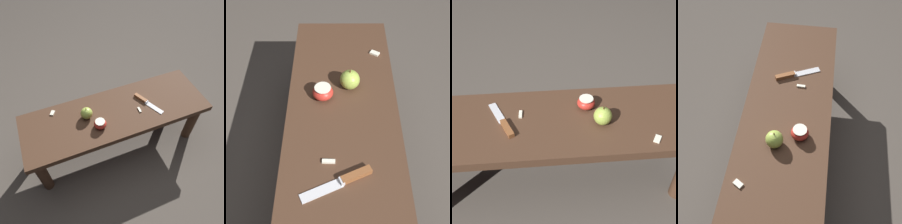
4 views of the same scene
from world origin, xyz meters
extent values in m
plane|color=#4C443D|center=(0.00, 0.00, 0.00)|extent=(8.00, 8.00, 0.00)
cube|color=#472D1E|center=(0.00, 0.00, 0.37)|extent=(1.25, 0.41, 0.04)
cylinder|color=#472D1E|center=(-0.56, -0.15, 0.18)|extent=(0.07, 0.07, 0.35)
cylinder|color=#472D1E|center=(-0.56, 0.15, 0.18)|extent=(0.07, 0.07, 0.35)
cube|color=silver|center=(-0.25, 0.07, 0.40)|extent=(0.08, 0.14, 0.00)
cube|color=silver|center=(-0.22, 0.01, 0.40)|extent=(0.03, 0.02, 0.02)
cube|color=brown|center=(-0.20, -0.04, 0.40)|extent=(0.06, 0.10, 0.02)
sphere|color=#9EB747|center=(0.19, -0.03, 0.43)|extent=(0.08, 0.08, 0.08)
cylinder|color=#4C3319|center=(0.19, -0.03, 0.47)|extent=(0.01, 0.01, 0.01)
ellipsoid|color=red|center=(0.14, 0.07, 0.42)|extent=(0.08, 0.08, 0.05)
cylinder|color=white|center=(0.14, 0.07, 0.44)|extent=(0.06, 0.06, 0.00)
cube|color=white|center=(0.39, -0.14, 0.40)|extent=(0.04, 0.05, 0.01)
cube|color=white|center=(-0.15, 0.05, 0.40)|extent=(0.02, 0.04, 0.01)
camera|label=1|loc=(0.37, 0.83, 1.52)|focal=35.00mm
camera|label=2|loc=(-0.67, 0.02, 1.26)|focal=50.00mm
camera|label=3|loc=(-0.05, -0.94, 1.31)|focal=50.00mm
camera|label=4|loc=(0.87, 0.13, 1.56)|focal=50.00mm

